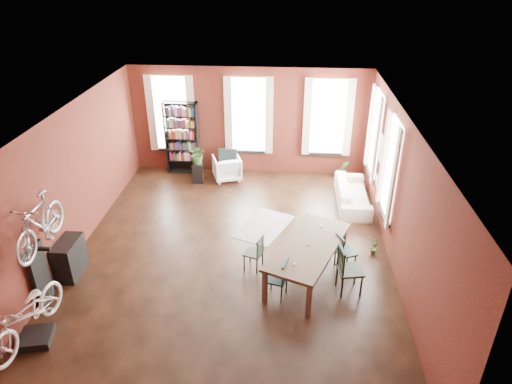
# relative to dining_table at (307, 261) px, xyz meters

# --- Properties ---
(room) EXTENTS (9.00, 9.04, 3.22)m
(room) POSITION_rel_dining_table_xyz_m (-1.41, 1.26, 1.74)
(room) COLOR black
(room) RESTS_ON ground
(dining_table) EXTENTS (1.88, 2.58, 0.80)m
(dining_table) POSITION_rel_dining_table_xyz_m (0.00, 0.00, 0.00)
(dining_table) COLOR #4D3D2E
(dining_table) RESTS_ON ground
(dining_chair_a) EXTENTS (0.49, 0.49, 0.85)m
(dining_chair_a) POSITION_rel_dining_table_xyz_m (-0.61, -0.64, 0.02)
(dining_chair_a) COLOR #1C3E3E
(dining_chair_a) RESTS_ON ground
(dining_chair_b) EXTENTS (0.47, 0.47, 0.79)m
(dining_chair_b) POSITION_rel_dining_table_xyz_m (-1.13, 0.22, -0.00)
(dining_chair_b) COLOR black
(dining_chair_b) RESTS_ON ground
(dining_chair_c) EXTENTS (0.55, 0.55, 1.03)m
(dining_chair_c) POSITION_rel_dining_table_xyz_m (0.82, -0.39, 0.11)
(dining_chair_c) COLOR black
(dining_chair_c) RESTS_ON ground
(dining_chair_d) EXTENTS (0.51, 0.51, 0.83)m
(dining_chair_d) POSITION_rel_dining_table_xyz_m (0.82, 0.36, 0.02)
(dining_chair_d) COLOR #183335
(dining_chair_d) RESTS_ON ground
(bookshelf) EXTENTS (1.00, 0.32, 2.20)m
(bookshelf) POSITION_rel_dining_table_xyz_m (-3.66, 4.94, 0.70)
(bookshelf) COLOR black
(bookshelf) RESTS_ON ground
(white_armchair) EXTENTS (0.96, 0.92, 0.79)m
(white_armchair) POSITION_rel_dining_table_xyz_m (-2.27, 4.51, -0.01)
(white_armchair) COLOR white
(white_armchair) RESTS_ON ground
(cream_sofa) EXTENTS (0.61, 2.08, 0.81)m
(cream_sofa) POSITION_rel_dining_table_xyz_m (1.29, 3.24, 0.01)
(cream_sofa) COLOR beige
(cream_sofa) RESTS_ON ground
(striped_rug) EXTENTS (1.55, 1.86, 0.01)m
(striped_rug) POSITION_rel_dining_table_xyz_m (-1.01, 1.91, -0.39)
(striped_rug) COLOR black
(striped_rug) RESTS_ON ground
(bike_trainer) EXTENTS (0.63, 0.63, 0.15)m
(bike_trainer) POSITION_rel_dining_table_xyz_m (-4.75, -2.16, -0.32)
(bike_trainer) COLOR black
(bike_trainer) RESTS_ON ground
(bike_wall_rack) EXTENTS (0.16, 0.60, 1.30)m
(bike_wall_rack) POSITION_rel_dining_table_xyz_m (-5.06, -1.16, 0.25)
(bike_wall_rack) COLOR black
(bike_wall_rack) RESTS_ON ground
(console_table) EXTENTS (0.40, 0.80, 0.80)m
(console_table) POSITION_rel_dining_table_xyz_m (-4.94, -0.26, -0.00)
(console_table) COLOR black
(console_table) RESTS_ON ground
(plant_stand) EXTENTS (0.32, 0.32, 0.58)m
(plant_stand) POSITION_rel_dining_table_xyz_m (-3.10, 4.24, -0.11)
(plant_stand) COLOR black
(plant_stand) RESTS_ON ground
(plant_by_sofa) EXTENTS (0.45, 0.68, 0.28)m
(plant_by_sofa) POSITION_rel_dining_table_xyz_m (1.16, 4.69, -0.26)
(plant_by_sofa) COLOR #245321
(plant_by_sofa) RESTS_ON ground
(plant_small) EXTENTS (0.45, 0.43, 0.15)m
(plant_small) POSITION_rel_dining_table_xyz_m (1.51, 0.93, -0.33)
(plant_small) COLOR #2F5421
(plant_small) RESTS_ON ground
(bicycle_floor) EXTENTS (0.77, 1.06, 1.86)m
(bicycle_floor) POSITION_rel_dining_table_xyz_m (-4.75, -2.19, 0.68)
(bicycle_floor) COLOR silver
(bicycle_floor) RESTS_ON bike_trainer
(bicycle_hung) EXTENTS (0.47, 1.00, 1.66)m
(bicycle_hung) POSITION_rel_dining_table_xyz_m (-4.81, -1.16, 1.73)
(bicycle_hung) COLOR #A5A8AD
(bicycle_hung) RESTS_ON bike_wall_rack
(plant_on_stand) EXTENTS (0.57, 0.62, 0.45)m
(plant_on_stand) POSITION_rel_dining_table_xyz_m (-3.07, 4.27, 0.41)
(plant_on_stand) COLOR #366026
(plant_on_stand) RESTS_ON plant_stand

